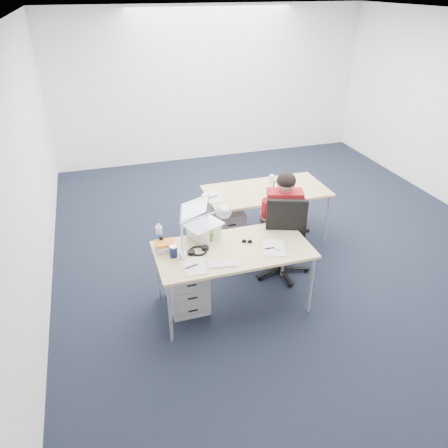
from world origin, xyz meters
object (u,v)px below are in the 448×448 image
at_px(computer_mouse, 277,248).
at_px(book_stack, 166,246).
at_px(headphones, 198,250).
at_px(far_cup, 272,179).
at_px(drawer_pedestal_far, 226,227).
at_px(silver_laptop, 204,220).
at_px(cordless_phone, 162,242).
at_px(wireless_keyboard, 223,264).
at_px(sunglasses, 247,242).
at_px(desk_lamp, 198,232).
at_px(office_chair, 282,252).
at_px(bear_figurine, 210,234).
at_px(desk_near, 233,252).
at_px(dark_laptop, 287,189).
at_px(water_bottle, 159,234).
at_px(seated_person, 282,219).
at_px(drawer_pedestal_near, 187,284).
at_px(can_koozie, 173,251).
at_px(desk_far, 266,193).

distance_m(computer_mouse, book_stack, 1.14).
height_order(headphones, far_cup, far_cup).
height_order(drawer_pedestal_far, silver_laptop, silver_laptop).
bearing_deg(cordless_phone, wireless_keyboard, -23.05).
xyz_separation_m(cordless_phone, sunglasses, (0.87, -0.17, -0.05)).
distance_m(silver_laptop, desk_lamp, 0.37).
bearing_deg(drawer_pedestal_far, silver_laptop, -120.51).
distance_m(computer_mouse, desk_lamp, 0.84).
distance_m(office_chair, bear_figurine, 1.07).
xyz_separation_m(silver_laptop, desk_lamp, (-0.14, -0.34, 0.07)).
xyz_separation_m(desk_near, computer_mouse, (0.42, -0.14, 0.06)).
bearing_deg(bear_figurine, computer_mouse, -50.39).
height_order(book_stack, dark_laptop, dark_laptop).
xyz_separation_m(drawer_pedestal_far, water_bottle, (-1.00, -0.88, 0.57)).
bearing_deg(desk_near, bear_figurine, 128.68).
bearing_deg(drawer_pedestal_far, seated_person, -52.25).
xyz_separation_m(silver_laptop, cordless_phone, (-0.47, -0.08, -0.13)).
bearing_deg(water_bottle, drawer_pedestal_near, -39.65).
distance_m(can_koozie, dark_laptop, 1.88).
distance_m(drawer_pedestal_far, far_cup, 0.92).
relative_size(desk_near, drawer_pedestal_far, 2.91).
distance_m(office_chair, drawer_pedestal_near, 1.25).
relative_size(headphones, dark_laptop, 0.81).
bearing_deg(dark_laptop, bear_figurine, -146.34).
distance_m(drawer_pedestal_far, wireless_keyboard, 1.60).
relative_size(can_koozie, bear_figurine, 0.81).
height_order(book_stack, sunglasses, book_stack).
relative_size(desk_near, headphones, 6.65).
height_order(cordless_phone, dark_laptop, dark_laptop).
bearing_deg(office_chair, dark_laptop, 83.90).
xyz_separation_m(seated_person, wireless_keyboard, (-0.99, -0.81, 0.09)).
distance_m(drawer_pedestal_far, computer_mouse, 1.44).
bearing_deg(drawer_pedestal_far, office_chair, -61.19).
distance_m(desk_far, seated_person, 0.67).
xyz_separation_m(wireless_keyboard, cordless_phone, (-0.51, 0.48, 0.06)).
xyz_separation_m(wireless_keyboard, book_stack, (-0.48, 0.42, 0.04)).
xyz_separation_m(drawer_pedestal_near, computer_mouse, (0.90, -0.29, 0.47)).
bearing_deg(dark_laptop, silver_laptop, -150.62).
bearing_deg(office_chair, book_stack, -151.35).
bearing_deg(computer_mouse, far_cup, 58.21).
distance_m(office_chair, wireless_keyboard, 1.21).
distance_m(book_stack, far_cup, 2.12).
relative_size(drawer_pedestal_near, cordless_phone, 4.25).
xyz_separation_m(computer_mouse, cordless_phone, (-1.12, 0.38, 0.05)).
bearing_deg(desk_near, drawer_pedestal_far, 76.07).
bearing_deg(dark_laptop, drawer_pedestal_near, -149.19).
xyz_separation_m(drawer_pedestal_far, wireless_keyboard, (-0.49, -1.45, 0.46)).
relative_size(office_chair, wireless_keyboard, 3.90).
distance_m(wireless_keyboard, bear_figurine, 0.47).
height_order(desk_far, sunglasses, sunglasses).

